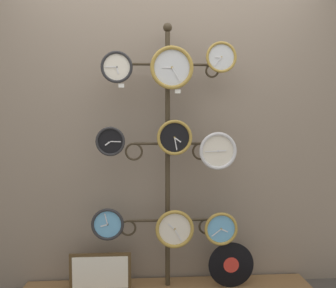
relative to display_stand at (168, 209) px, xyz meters
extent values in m
cube|color=gray|center=(0.00, 0.16, 0.75)|extent=(4.40, 0.04, 2.80)
cylinder|color=#382D1E|center=(0.00, 0.00, 0.34)|extent=(0.04, 0.04, 1.96)
sphere|color=#382D1E|center=(0.00, 0.00, 1.36)|extent=(0.07, 0.07, 0.07)
cylinder|color=#382D1E|center=(-0.17, 0.00, 1.09)|extent=(0.33, 0.02, 0.02)
torus|color=#382D1E|center=(-0.33, 0.00, 1.04)|extent=(0.10, 0.02, 0.10)
cylinder|color=#382D1E|center=(0.17, 0.00, 1.09)|extent=(0.33, 0.02, 0.02)
torus|color=#382D1E|center=(0.33, 0.00, 1.04)|extent=(0.10, 0.02, 0.10)
cylinder|color=#382D1E|center=(-0.13, 0.00, 0.50)|extent=(0.25, 0.02, 0.02)
torus|color=#382D1E|center=(-0.25, 0.00, 0.44)|extent=(0.14, 0.02, 0.14)
cylinder|color=#382D1E|center=(0.13, 0.00, 0.50)|extent=(0.25, 0.02, 0.02)
torus|color=#382D1E|center=(0.25, 0.00, 0.44)|extent=(0.14, 0.02, 0.14)
cylinder|color=#382D1E|center=(-0.15, 0.00, -0.09)|extent=(0.30, 0.02, 0.02)
torus|color=#382D1E|center=(-0.30, 0.00, -0.14)|extent=(0.12, 0.02, 0.12)
cylinder|color=#382D1E|center=(0.15, 0.00, -0.09)|extent=(0.30, 0.02, 0.02)
torus|color=#382D1E|center=(0.30, 0.00, -0.14)|extent=(0.12, 0.02, 0.12)
cylinder|color=silver|center=(-0.36, -0.09, 1.05)|extent=(0.21, 0.02, 0.21)
torus|color=#262628|center=(-0.36, -0.10, 1.05)|extent=(0.23, 0.02, 0.23)
cylinder|color=#262628|center=(-0.36, -0.10, 1.05)|extent=(0.01, 0.01, 0.01)
cube|color=silver|center=(-0.36, -0.10, 1.02)|extent=(0.02, 0.00, 0.05)
cube|color=silver|center=(-0.40, -0.10, 1.05)|extent=(0.08, 0.00, 0.01)
cylinder|color=silver|center=(0.02, -0.10, 1.05)|extent=(0.28, 0.02, 0.28)
torus|color=#A58438|center=(0.02, -0.11, 1.05)|extent=(0.31, 0.03, 0.31)
cylinder|color=#A58438|center=(0.02, -0.11, 1.05)|extent=(0.02, 0.01, 0.02)
cube|color=silver|center=(-0.01, -0.11, 1.05)|extent=(0.07, 0.00, 0.01)
cube|color=silver|center=(0.05, -0.11, 1.00)|extent=(0.06, 0.00, 0.10)
cylinder|color=silver|center=(0.38, -0.07, 1.13)|extent=(0.20, 0.02, 0.20)
torus|color=#A58438|center=(0.38, -0.08, 1.13)|extent=(0.22, 0.02, 0.22)
cylinder|color=#A58438|center=(0.38, -0.08, 1.13)|extent=(0.01, 0.01, 0.01)
cube|color=silver|center=(0.36, -0.09, 1.13)|extent=(0.05, 0.00, 0.01)
cube|color=silver|center=(0.36, -0.09, 1.10)|extent=(0.06, 0.00, 0.07)
cylinder|color=black|center=(-0.42, -0.07, 0.52)|extent=(0.19, 0.02, 0.19)
torus|color=#262628|center=(-0.42, -0.08, 0.52)|extent=(0.21, 0.02, 0.21)
cylinder|color=#262628|center=(-0.42, -0.08, 0.52)|extent=(0.01, 0.01, 0.01)
cube|color=silver|center=(-0.44, -0.08, 0.51)|extent=(0.04, 0.00, 0.04)
cube|color=silver|center=(-0.38, -0.08, 0.52)|extent=(0.08, 0.00, 0.01)
cylinder|color=black|center=(0.05, -0.08, 0.55)|extent=(0.23, 0.02, 0.23)
torus|color=#A58438|center=(0.05, -0.10, 0.55)|extent=(0.26, 0.02, 0.26)
cylinder|color=#A58438|center=(0.05, -0.10, 0.55)|extent=(0.01, 0.01, 0.01)
cube|color=silver|center=(0.07, -0.10, 0.53)|extent=(0.05, 0.00, 0.04)
cube|color=silver|center=(0.05, -0.10, 0.50)|extent=(0.02, 0.00, 0.09)
cylinder|color=silver|center=(0.36, -0.08, 0.45)|extent=(0.25, 0.02, 0.25)
torus|color=silver|center=(0.36, -0.10, 0.45)|extent=(0.28, 0.03, 0.28)
cylinder|color=silver|center=(0.36, -0.10, 0.45)|extent=(0.02, 0.01, 0.02)
cube|color=silver|center=(0.39, -0.10, 0.45)|extent=(0.06, 0.00, 0.01)
cube|color=silver|center=(0.31, -0.10, 0.45)|extent=(0.10, 0.00, 0.01)
cylinder|color=#60A8DB|center=(-0.44, -0.07, -0.08)|extent=(0.22, 0.02, 0.22)
torus|color=#262628|center=(-0.44, -0.08, -0.08)|extent=(0.24, 0.02, 0.24)
cylinder|color=#262628|center=(-0.44, -0.08, -0.08)|extent=(0.01, 0.01, 0.01)
cube|color=silver|center=(-0.47, -0.08, -0.09)|extent=(0.05, 0.00, 0.02)
cube|color=silver|center=(-0.45, -0.09, -0.04)|extent=(0.03, 0.00, 0.08)
cylinder|color=silver|center=(0.05, -0.10, -0.12)|extent=(0.26, 0.02, 0.26)
torus|color=#A58438|center=(0.05, -0.12, -0.12)|extent=(0.28, 0.03, 0.28)
cylinder|color=#A58438|center=(0.05, -0.12, -0.12)|extent=(0.02, 0.01, 0.02)
cube|color=silver|center=(0.02, -0.12, -0.10)|extent=(0.05, 0.00, 0.05)
cube|color=silver|center=(0.07, -0.12, -0.16)|extent=(0.06, 0.00, 0.09)
cylinder|color=#60A8DB|center=(0.39, -0.10, -0.12)|extent=(0.23, 0.02, 0.23)
torus|color=#A58438|center=(0.39, -0.12, -0.12)|extent=(0.25, 0.02, 0.25)
cylinder|color=#A58438|center=(0.39, -0.12, -0.12)|extent=(0.01, 0.01, 0.01)
cube|color=silver|center=(0.41, -0.12, -0.14)|extent=(0.05, 0.00, 0.03)
cube|color=silver|center=(0.35, -0.12, -0.15)|extent=(0.07, 0.00, 0.06)
cylinder|color=black|center=(0.48, -0.07, -0.42)|extent=(0.35, 0.01, 0.35)
cylinder|color=red|center=(0.48, -0.07, -0.42)|extent=(0.12, 0.00, 0.12)
cube|color=#4C381E|center=(-0.50, -0.06, -0.45)|extent=(0.45, 0.02, 0.28)
cube|color=white|center=(-0.50, -0.07, -0.45)|extent=(0.41, 0.00, 0.24)
cube|color=white|center=(-0.33, -0.10, 0.92)|extent=(0.04, 0.00, 0.03)
cube|color=white|center=(0.07, -0.11, 0.88)|extent=(0.04, 0.00, 0.03)
camera|label=1|loc=(-0.15, -2.45, 0.66)|focal=35.00mm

